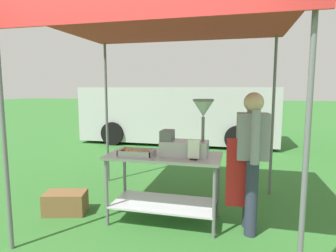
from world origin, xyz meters
name	(u,v)px	position (x,y,z in m)	size (l,w,h in m)	color
ground_plane	(206,145)	(0.00, 6.00, 0.00)	(70.00, 70.00, 0.00)	#33702D
stall_canopy	(166,27)	(0.05, 1.04, 2.38)	(2.95, 2.48, 2.46)	slate
donut_cart	(164,173)	(0.05, 0.94, 0.62)	(1.38, 0.66, 0.85)	#B7B7BC
donut_tray	(137,153)	(-0.25, 0.80, 0.88)	(0.41, 0.27, 0.07)	#B7B7BC
donut_fryer	(188,137)	(0.34, 0.94, 1.08)	(0.62, 0.28, 0.68)	#B7B7BC
menu_sign	(194,151)	(0.44, 0.76, 0.95)	(0.13, 0.05, 0.23)	black
vendor	(251,155)	(1.07, 0.93, 0.90)	(0.46, 0.54, 1.61)	#2D3347
supply_crate	(66,203)	(-1.28, 0.84, 0.14)	(0.59, 0.44, 0.29)	brown
van_silver	(179,114)	(-0.87, 6.31, 0.88)	(5.78, 2.12, 1.69)	#BCBCC1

